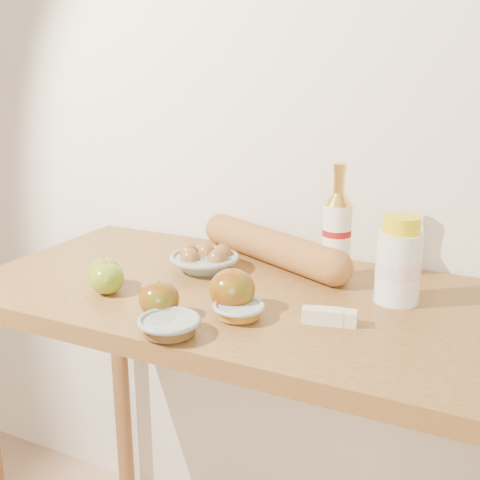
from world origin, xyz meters
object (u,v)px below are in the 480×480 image
at_px(table, 246,343).
at_px(bourbon_bottle, 337,233).
at_px(baguette, 272,247).
at_px(cream_bottle, 399,263).
at_px(egg_bowl, 205,260).

bearing_deg(table, bourbon_bottle, 46.87).
height_order(bourbon_bottle, baguette, bourbon_bottle).
bearing_deg(bourbon_bottle, cream_bottle, -23.05).
distance_m(table, bourbon_bottle, 0.31).
xyz_separation_m(table, baguette, (-0.02, 0.19, 0.16)).
bearing_deg(egg_bowl, table, -28.07).
height_order(table, baguette, baguette).
distance_m(egg_bowl, baguette, 0.17).
distance_m(bourbon_bottle, cream_bottle, 0.17).
bearing_deg(baguette, egg_bowl, -110.63).
height_order(cream_bottle, egg_bowl, cream_bottle).
bearing_deg(cream_bottle, bourbon_bottle, 165.68).
distance_m(table, egg_bowl, 0.22).
bearing_deg(baguette, cream_bottle, 5.36).
xyz_separation_m(table, egg_bowl, (-0.14, 0.08, 0.15)).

